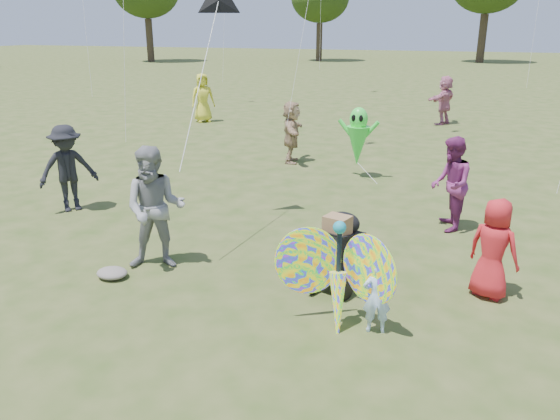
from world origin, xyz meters
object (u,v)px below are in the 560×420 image
object	(u,v)px
crowd_a	(494,249)
crowd_e	(451,184)
child_girl	(377,297)
crowd_g	(203,98)
crowd_b	(68,169)
adult_man	(155,209)
crowd_d	(292,132)
alien_kite	(358,139)
butterfly_kite	(338,278)
crowd_j	(444,100)
jogging_stroller	(338,246)

from	to	relation	value
crowd_a	crowd_e	bearing A→B (deg)	-49.43
child_girl	crowd_g	xyz separation A→B (m)	(-9.14, 13.11, 0.46)
crowd_a	crowd_b	xyz separation A→B (m)	(-8.00, 1.09, 0.17)
crowd_b	adult_man	bearing A→B (deg)	-80.73
child_girl	crowd_e	bearing A→B (deg)	-113.90
adult_man	crowd_a	xyz separation A→B (m)	(4.85, 0.71, -0.25)
adult_man	crowd_d	bearing A→B (deg)	69.95
alien_kite	crowd_g	bearing A→B (deg)	140.46
crowd_e	child_girl	bearing A→B (deg)	-18.81
crowd_d	alien_kite	distance (m)	2.26
crowd_g	butterfly_kite	bearing A→B (deg)	-96.58
crowd_d	alien_kite	world-z (taller)	alien_kite
adult_man	crowd_d	world-z (taller)	adult_man
adult_man	crowd_a	distance (m)	4.91
crowd_a	crowd_b	bearing A→B (deg)	17.04
crowd_b	crowd_g	bearing A→B (deg)	52.05
adult_man	crowd_j	distance (m)	15.30
butterfly_kite	crowd_e	bearing A→B (deg)	75.06
crowd_a	crowd_j	bearing A→B (deg)	-58.74
adult_man	jogging_stroller	bearing A→B (deg)	-15.22
crowd_b	crowd_d	world-z (taller)	crowd_b
adult_man	butterfly_kite	bearing A→B (deg)	-36.55
crowd_a	child_girl	bearing A→B (deg)	72.90
crowd_j	crowd_d	bearing A→B (deg)	-0.70
jogging_stroller	butterfly_kite	xyz separation A→B (m)	(0.28, -1.12, 0.05)
crowd_a	crowd_j	xyz separation A→B (m)	(-1.62, 14.25, 0.20)
crowd_g	butterfly_kite	world-z (taller)	crowd_g
crowd_d	crowd_a	bearing A→B (deg)	-155.87
crowd_g	crowd_j	xyz separation A→B (m)	(8.84, 2.61, -0.02)
crowd_g	butterfly_kite	size ratio (longest dim) A/B	1.07
crowd_g	adult_man	bearing A→B (deg)	-105.55
butterfly_kite	adult_man	bearing A→B (deg)	165.48
crowd_j	child_girl	bearing A→B (deg)	24.66
crowd_d	crowd_e	xyz separation A→B (m)	(4.38, -3.97, 0.03)
crowd_g	child_girl	bearing A→B (deg)	-95.08
crowd_d	alien_kite	xyz separation A→B (m)	(2.03, -0.98, 0.13)
child_girl	adult_man	size ratio (longest dim) A/B	0.49
crowd_b	crowd_j	xyz separation A→B (m)	(6.39, 13.16, 0.03)
adult_man	jogging_stroller	size ratio (longest dim) A/B	1.72
crowd_a	butterfly_kite	size ratio (longest dim) A/B	0.82
alien_kite	crowd_b	bearing A→B (deg)	-137.90
crowd_e	butterfly_kite	world-z (taller)	crowd_e
crowd_a	alien_kite	xyz separation A→B (m)	(-3.07, 5.54, 0.26)
child_girl	alien_kite	size ratio (longest dim) A/B	0.54
crowd_a	alien_kite	size ratio (longest dim) A/B	0.82
crowd_a	butterfly_kite	bearing A→B (deg)	64.55
child_girl	crowd_a	distance (m)	1.99
butterfly_kite	alien_kite	size ratio (longest dim) A/B	1.00
crowd_b	jogging_stroller	distance (m)	6.11
crowd_a	crowd_e	size ratio (longest dim) A/B	0.82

